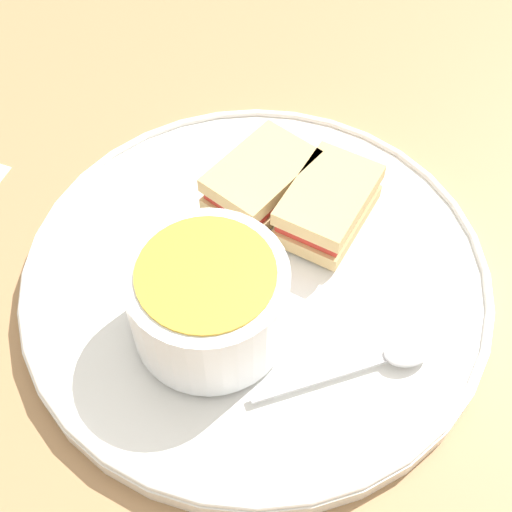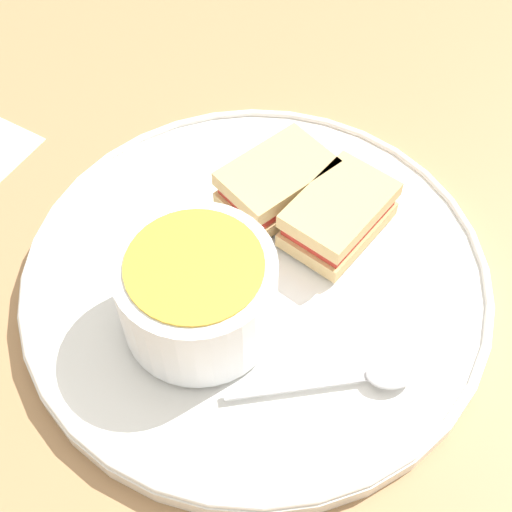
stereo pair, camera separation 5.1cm
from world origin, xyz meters
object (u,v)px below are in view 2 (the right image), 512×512
at_px(soup_bowl, 193,289).
at_px(spoon, 375,374).
at_px(sandwich_half_far, 277,183).
at_px(sandwich_half_near, 339,215).

relative_size(soup_bowl, spoon, 0.96).
distance_m(spoon, sandwich_half_far, 0.17).
xyz_separation_m(soup_bowl, sandwich_half_near, (0.02, 0.13, -0.02)).
bearing_deg(soup_bowl, spoon, 22.01).
distance_m(soup_bowl, sandwich_half_near, 0.13).
bearing_deg(spoon, sandwich_half_far, 103.46).
distance_m(spoon, sandwich_half_near, 0.13).
bearing_deg(spoon, soup_bowl, 149.99).
distance_m(soup_bowl, sandwich_half_far, 0.12).
height_order(soup_bowl, spoon, soup_bowl).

